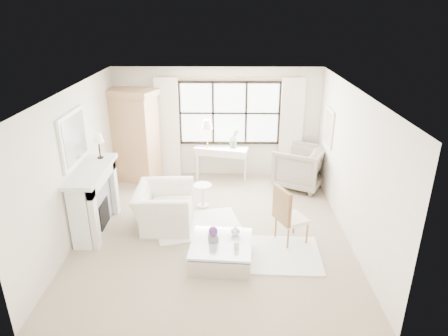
{
  "coord_description": "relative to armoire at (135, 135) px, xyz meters",
  "views": [
    {
      "loc": [
        0.29,
        -6.7,
        4.03
      ],
      "look_at": [
        0.2,
        0.2,
        1.2
      ],
      "focal_mm": 32.0,
      "sensor_mm": 36.0,
      "label": 1
    }
  ],
  "objects": [
    {
      "name": "wall_left",
      "position": [
        -0.55,
        -2.38,
        0.21
      ],
      "size": [
        0.0,
        5.5,
        5.5
      ],
      "primitive_type": "plane",
      "rotation": [
        1.57,
        0.0,
        1.57
      ],
      "color": "silver",
      "rests_on": "ground"
    },
    {
      "name": "wall_back",
      "position": [
        1.95,
        0.37,
        0.21
      ],
      "size": [
        5.0,
        0.0,
        5.0
      ],
      "primitive_type": "plane",
      "rotation": [
        1.57,
        0.0,
        0.0
      ],
      "color": "silver",
      "rests_on": "ground"
    },
    {
      "name": "rug_right",
      "position": [
        3.05,
        -3.23,
        -1.13
      ],
      "size": [
        1.59,
        1.22,
        0.03
      ],
      "primitive_type": "cube",
      "rotation": [
        0.0,
        0.0,
        -0.04
      ],
      "color": "white",
      "rests_on": "floor"
    },
    {
      "name": "wingback_chair",
      "position": [
        3.91,
        -0.34,
        -0.65
      ],
      "size": [
        1.44,
        1.42,
        0.98
      ],
      "primitive_type": "imported",
      "rotation": [
        0.0,
        0.0,
        -2.05
      ],
      "color": "gray",
      "rests_on": "floor"
    },
    {
      "name": "window_pane",
      "position": [
        2.25,
        0.35,
        0.46
      ],
      "size": [
        2.4,
        0.02,
        1.5
      ],
      "primitive_type": "cube",
      "color": "white",
      "rests_on": "wall_back"
    },
    {
      "name": "coffee_table",
      "position": [
        2.12,
        -3.43,
        -0.96
      ],
      "size": [
        1.07,
        1.07,
        0.38
      ],
      "rotation": [
        0.0,
        0.0,
        -0.07
      ],
      "color": "silver",
      "rests_on": "floor"
    },
    {
      "name": "floor",
      "position": [
        1.95,
        -2.38,
        -1.14
      ],
      "size": [
        5.5,
        5.5,
        0.0
      ],
      "primitive_type": "plane",
      "color": "tan",
      "rests_on": "ground"
    },
    {
      "name": "art_canvas",
      "position": [
        4.4,
        -0.68,
        0.41
      ],
      "size": [
        0.01,
        0.52,
        0.72
      ],
      "primitive_type": "cube",
      "color": "beige",
      "rests_on": "wall_right"
    },
    {
      "name": "french_chair",
      "position": [
        3.36,
        -2.79,
        -0.83
      ],
      "size": [
        0.64,
        0.64,
        1.08
      ],
      "rotation": [
        0.0,
        0.0,
        2.0
      ],
      "color": "olive",
      "rests_on": "floor"
    },
    {
      "name": "curtain_right",
      "position": [
        3.75,
        0.27,
        0.1
      ],
      "size": [
        0.55,
        0.1,
        2.47
      ],
      "primitive_type": "cube",
      "color": "silver",
      "rests_on": "ground"
    },
    {
      "name": "wall_front",
      "position": [
        1.95,
        -5.13,
        0.21
      ],
      "size": [
        5.0,
        0.0,
        5.0
      ],
      "primitive_type": "plane",
      "rotation": [
        -1.57,
        0.0,
        0.0
      ],
      "color": "white",
      "rests_on": "ground"
    },
    {
      "name": "rug_left",
      "position": [
        1.65,
        -2.26,
        -1.13
      ],
      "size": [
        1.85,
        1.51,
        0.03
      ],
      "primitive_type": "cube",
      "rotation": [
        0.0,
        0.0,
        0.26
      ],
      "color": "white",
      "rests_on": "floor"
    },
    {
      "name": "mirror_frame",
      "position": [
        -0.52,
        -2.38,
        0.7
      ],
      "size": [
        0.05,
        1.15,
        0.95
      ],
      "primitive_type": "cube",
      "color": "white",
      "rests_on": "wall_left"
    },
    {
      "name": "ceiling",
      "position": [
        1.95,
        -2.38,
        1.56
      ],
      "size": [
        5.5,
        5.5,
        0.0
      ],
      "primitive_type": "plane",
      "rotation": [
        3.14,
        0.0,
        0.0
      ],
      "color": "white",
      "rests_on": "ground"
    },
    {
      "name": "pillar_candle",
      "position": [
        2.37,
        -3.6,
        -0.7
      ],
      "size": [
        0.08,
        0.08,
        0.12
      ],
      "primitive_type": "cylinder",
      "color": "beige",
      "rests_on": "coffee_table"
    },
    {
      "name": "club_armchair",
      "position": [
        0.99,
        -2.22,
        -0.75
      ],
      "size": [
        1.08,
        1.23,
        0.79
      ],
      "primitive_type": "imported",
      "rotation": [
        0.0,
        0.0,
        1.59
      ],
      "color": "white",
      "rests_on": "floor"
    },
    {
      "name": "curtain_rod",
      "position": [
        2.25,
        0.29,
        1.33
      ],
      "size": [
        3.3,
        0.04,
        0.04
      ],
      "primitive_type": "cylinder",
      "rotation": [
        0.0,
        1.57,
        0.0
      ],
      "color": "#B8823F",
      "rests_on": "wall_back"
    },
    {
      "name": "planter_box",
      "position": [
        1.99,
        -3.39,
        -0.7
      ],
      "size": [
        0.18,
        0.18,
        0.11
      ],
      "primitive_type": "cube",
      "rotation": [
        0.0,
        0.0,
        0.22
      ],
      "color": "slate",
      "rests_on": "coffee_table"
    },
    {
      "name": "wall_right",
      "position": [
        4.45,
        -2.38,
        0.21
      ],
      "size": [
        0.0,
        5.5,
        5.5
      ],
      "primitive_type": "plane",
      "rotation": [
        1.57,
        0.0,
        -1.57
      ],
      "color": "white",
      "rests_on": "ground"
    },
    {
      "name": "console_lamp",
      "position": [
        1.71,
        0.16,
        0.22
      ],
      "size": [
        0.28,
        0.28,
        0.69
      ],
      "color": "gold",
      "rests_on": "console_table"
    },
    {
      "name": "side_table",
      "position": [
        1.69,
        -1.43,
        -0.81
      ],
      "size": [
        0.4,
        0.4,
        0.51
      ],
      "color": "silver",
      "rests_on": "floor"
    },
    {
      "name": "mantel_lamp",
      "position": [
        -0.26,
        -1.85,
        0.51
      ],
      "size": [
        0.22,
        0.22,
        0.51
      ],
      "color": "black",
      "rests_on": "fireplace"
    },
    {
      "name": "window_frame",
      "position": [
        2.25,
        0.34,
        0.46
      ],
      "size": [
        2.5,
        0.04,
        1.5
      ],
      "primitive_type": null,
      "color": "black",
      "rests_on": "wall_back"
    },
    {
      "name": "coffee_vase",
      "position": [
        2.36,
        -3.2,
        -0.68
      ],
      "size": [
        0.21,
        0.21,
        0.17
      ],
      "primitive_type": "imported",
      "rotation": [
        0.0,
        0.0,
        0.38
      ],
      "color": "silver",
      "rests_on": "coffee_table"
    },
    {
      "name": "armoire",
      "position": [
        0.0,
        0.0,
        0.0
      ],
      "size": [
        1.29,
        1.05,
        2.24
      ],
      "rotation": [
        0.0,
        0.0,
        -0.36
      ],
      "color": "tan",
      "rests_on": "floor"
    },
    {
      "name": "planter_flowers",
      "position": [
        1.99,
        -3.39,
        -0.57
      ],
      "size": [
        0.16,
        0.16,
        0.16
      ],
      "primitive_type": "sphere",
      "color": "#552B6D",
      "rests_on": "planter_box"
    },
    {
      "name": "console_table",
      "position": [
        2.05,
        0.14,
        -0.74
      ],
      "size": [
        1.37,
        0.74,
        0.8
      ],
      "rotation": [
        0.0,
        0.0,
        -0.23
      ],
      "color": "white",
      "rests_on": "floor"
    },
    {
      "name": "curtain_left",
      "position": [
        0.75,
        0.27,
        0.1
      ],
      "size": [
        0.55,
        0.1,
        2.47
      ],
      "primitive_type": "cube",
      "color": "white",
      "rests_on": "ground"
    },
    {
      "name": "orchid_plant",
      "position": [
        2.37,
        0.12,
        -0.1
      ],
      "size": [
        0.32,
        0.29,
        0.47
      ],
      "primitive_type": "imported",
      "rotation": [
        0.0,
        0.0,
        0.37
      ],
      "color": "#5A744D",
      "rests_on": "console_table"
    },
    {
      "name": "art_frame",
      "position": [
        4.42,
        -0.68,
        0.41
      ],
      "size": [
        0.04,
        0.62,
        0.82
      ],
      "primitive_type": "cube",
      "color": "white",
      "rests_on": "wall_right"
    },
    {
      "name": "mirror_glass",
      "position": [
        -0.49,
        -2.38,
        0.7
      ],
      "size": [
        0.02,
        1.0,
        0.8
      ],
      "primitive_type": "cube",
      "color": "#B3B7BF",
      "rests_on": "wall_left"
    },
    {
      "name": "fireplace",
      "position": [
        -0.32,
        -2.38,
        -0.49
      ],
      "size": [
        0.58,
        1.66,
        1.26
      ],
      "color": "silver",
      "rests_on": "ground"
    }
  ]
}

